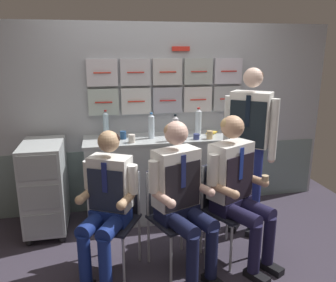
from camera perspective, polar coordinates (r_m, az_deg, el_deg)
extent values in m
cube|color=#38323F|center=(3.17, 2.44, -21.24)|extent=(4.80, 4.80, 0.04)
cube|color=#ADB1B9|center=(3.98, -2.15, 3.73)|extent=(4.20, 0.06, 2.15)
cube|color=gray|center=(4.15, -1.97, -6.00)|extent=(4.12, 0.01, 0.73)
cube|color=#B2C1B8|center=(3.84, -10.73, 6.44)|extent=(0.33, 0.06, 0.29)
cylinder|color=red|center=(3.80, -10.71, 6.36)|extent=(0.19, 0.01, 0.01)
cube|color=silver|center=(3.86, -5.38, 6.68)|extent=(0.33, 0.06, 0.29)
cylinder|color=red|center=(3.82, -5.32, 6.60)|extent=(0.19, 0.01, 0.01)
cube|color=#ABABB9|center=(3.91, -0.13, 6.85)|extent=(0.33, 0.06, 0.29)
cylinder|color=red|center=(3.88, -0.02, 6.78)|extent=(0.19, 0.01, 0.01)
cube|color=silver|center=(4.00, 4.94, 6.97)|extent=(0.33, 0.06, 0.29)
cylinder|color=red|center=(3.96, 5.10, 6.90)|extent=(0.19, 0.01, 0.01)
cube|color=#AAACAF|center=(4.11, 9.76, 7.03)|extent=(0.33, 0.06, 0.29)
cylinder|color=red|center=(4.08, 9.96, 6.96)|extent=(0.19, 0.01, 0.01)
cube|color=silver|center=(3.81, -10.96, 11.17)|extent=(0.33, 0.06, 0.29)
cylinder|color=red|center=(3.77, -10.95, 11.13)|extent=(0.19, 0.01, 0.01)
cube|color=silver|center=(3.83, -5.50, 11.38)|extent=(0.33, 0.06, 0.29)
cylinder|color=red|center=(3.79, -5.43, 11.35)|extent=(0.19, 0.01, 0.01)
cube|color=silver|center=(3.88, -0.13, 11.50)|extent=(0.33, 0.06, 0.29)
cylinder|color=red|center=(3.84, -0.02, 11.46)|extent=(0.19, 0.01, 0.01)
cube|color=#B0B7B3|center=(3.97, 5.04, 11.52)|extent=(0.33, 0.06, 0.29)
cylinder|color=red|center=(3.93, 5.20, 11.48)|extent=(0.19, 0.01, 0.01)
cube|color=silver|center=(4.08, 9.96, 11.45)|extent=(0.33, 0.06, 0.29)
cylinder|color=red|center=(4.05, 10.16, 11.41)|extent=(0.19, 0.01, 0.01)
cube|color=red|center=(3.92, 2.16, 15.17)|extent=(0.20, 0.02, 0.05)
cube|color=silver|center=(3.88, -1.33, -6.21)|extent=(1.61, 0.52, 0.90)
cube|color=#ACB3B5|center=(3.74, -1.38, 0.41)|extent=(1.65, 0.53, 0.03)
sphere|color=black|center=(3.73, -22.20, -15.37)|extent=(0.07, 0.07, 0.07)
sphere|color=black|center=(3.68, -17.29, -15.33)|extent=(0.07, 0.07, 0.07)
sphere|color=black|center=(4.21, -20.87, -11.66)|extent=(0.07, 0.07, 0.07)
sphere|color=black|center=(4.16, -16.58, -11.56)|extent=(0.07, 0.07, 0.07)
cube|color=#B0B7B9|center=(3.74, -19.84, -6.90)|extent=(0.40, 0.64, 0.89)
cube|color=#9BA2A4|center=(3.57, -20.13, -13.21)|extent=(0.35, 0.01, 0.24)
cube|color=#9BA2A4|center=(3.45, -20.57, -8.87)|extent=(0.35, 0.01, 0.24)
cube|color=#9BA2A4|center=(3.34, -21.03, -4.22)|extent=(0.35, 0.01, 0.24)
cylinder|color=#28282D|center=(3.33, -21.17, -2.01)|extent=(0.32, 0.02, 0.02)
cylinder|color=#A8AAAF|center=(3.04, -14.01, -18.00)|extent=(0.02, 0.02, 0.44)
cylinder|color=#A8AAAF|center=(2.90, -7.42, -19.44)|extent=(0.02, 0.02, 0.44)
cylinder|color=#A8AAAF|center=(3.31, -10.85, -14.89)|extent=(0.02, 0.02, 0.44)
cylinder|color=#A8AAAF|center=(3.18, -4.79, -15.99)|extent=(0.02, 0.02, 0.44)
cube|color=black|center=(2.98, -9.46, -13.29)|extent=(0.54, 0.54, 0.02)
cube|color=black|center=(3.05, -8.11, -8.20)|extent=(0.34, 0.19, 0.40)
cylinder|color=#A8AAAF|center=(3.11, -11.25, -7.84)|extent=(0.02, 0.02, 0.40)
cylinder|color=#A8AAAF|center=(2.98, -4.98, -8.70)|extent=(0.02, 0.02, 0.40)
cylinder|color=navy|center=(2.87, -13.75, -18.80)|extent=(0.10, 0.10, 0.43)
cylinder|color=navy|center=(2.80, -10.49, -19.56)|extent=(0.10, 0.10, 0.43)
cylinder|color=navy|center=(2.87, -12.48, -13.30)|extent=(0.28, 0.37, 0.13)
cylinder|color=navy|center=(2.80, -9.27, -13.90)|extent=(0.28, 0.37, 0.13)
cube|color=navy|center=(2.95, -9.52, -12.07)|extent=(0.37, 0.32, 0.12)
cube|color=white|center=(2.85, -9.59, -6.85)|extent=(0.38, 0.32, 0.44)
cube|color=#20283B|center=(2.79, -10.40, -8.22)|extent=(0.28, 0.15, 0.35)
cube|color=navy|center=(2.74, -10.59, -6.07)|extent=(0.04, 0.03, 0.25)
cylinder|color=white|center=(2.92, -13.13, -5.50)|extent=(0.08, 0.08, 0.24)
cylinder|color=tan|center=(2.88, -13.56, -8.80)|extent=(0.16, 0.23, 0.07)
sphere|color=tan|center=(2.81, -14.56, -9.56)|extent=(0.08, 0.08, 0.08)
cylinder|color=white|center=(2.76, -5.93, -6.40)|extent=(0.08, 0.08, 0.24)
cylinder|color=tan|center=(2.74, -7.02, -9.80)|extent=(0.16, 0.23, 0.07)
sphere|color=tan|center=(2.66, -7.86, -10.65)|extent=(0.08, 0.08, 0.08)
sphere|color=tan|center=(2.74, -9.90, -0.07)|extent=(0.18, 0.18, 0.18)
ellipsoid|color=black|center=(2.75, -9.80, 0.31)|extent=(0.22, 0.22, 0.12)
cylinder|color=#A8AAAF|center=(2.89, 0.51, -19.33)|extent=(0.02, 0.02, 0.44)
cylinder|color=#A8AAAF|center=(3.08, 6.36, -17.16)|extent=(0.02, 0.02, 0.44)
cylinder|color=#A8AAAF|center=(3.15, -3.27, -16.22)|extent=(0.02, 0.02, 0.44)
cylinder|color=#A8AAAF|center=(3.32, 2.29, -14.47)|extent=(0.02, 0.02, 0.44)
cube|color=black|center=(2.99, 1.51, -13.00)|extent=(0.52, 0.52, 0.02)
cube|color=black|center=(3.04, -0.52, -8.09)|extent=(0.35, 0.16, 0.40)
cylinder|color=#A8AAAF|center=(2.95, -3.39, -8.89)|extent=(0.02, 0.02, 0.40)
cylinder|color=#A8AAAF|center=(3.13, 2.38, -7.44)|extent=(0.02, 0.02, 0.40)
cube|color=black|center=(3.01, 7.65, -22.40)|extent=(0.16, 0.24, 0.06)
cylinder|color=#131735|center=(2.79, 4.10, -19.44)|extent=(0.10, 0.10, 0.43)
cylinder|color=#131735|center=(2.89, 7.28, -18.17)|extent=(0.10, 0.10, 0.43)
cylinder|color=#131735|center=(2.79, 1.95, -13.80)|extent=(0.26, 0.41, 0.13)
cylinder|color=#131735|center=(2.89, 5.14, -12.76)|extent=(0.26, 0.41, 0.13)
cube|color=#131735|center=(2.96, 1.52, -11.79)|extent=(0.40, 0.31, 0.12)
cube|color=white|center=(2.85, 1.33, -6.14)|extent=(0.42, 0.33, 0.49)
cube|color=black|center=(2.78, 2.57, -7.55)|extent=(0.32, 0.14, 0.39)
cube|color=navy|center=(2.73, 2.70, -5.13)|extent=(0.04, 0.02, 0.27)
cylinder|color=white|center=(2.72, -2.40, -5.97)|extent=(0.08, 0.08, 0.27)
cylinder|color=beige|center=(2.70, -0.78, -9.62)|extent=(0.15, 0.25, 0.07)
sphere|color=beige|center=(2.62, 0.54, -10.46)|extent=(0.08, 0.08, 0.08)
cylinder|color=white|center=(2.95, 4.77, -4.33)|extent=(0.08, 0.08, 0.27)
cylinder|color=beige|center=(2.91, 5.74, -7.84)|extent=(0.15, 0.25, 0.07)
sphere|color=beige|center=(2.84, 7.15, -8.54)|extent=(0.08, 0.08, 0.08)
sphere|color=beige|center=(2.74, 1.38, 1.36)|extent=(0.19, 0.19, 0.19)
ellipsoid|color=tan|center=(2.74, 1.21, 1.77)|extent=(0.24, 0.23, 0.14)
cylinder|color=#A8AAAF|center=(3.08, 10.50, -17.30)|extent=(0.02, 0.02, 0.44)
cylinder|color=#A8AAAF|center=(3.33, 14.68, -14.93)|extent=(0.02, 0.02, 0.44)
cylinder|color=#A8AAAF|center=(3.29, 5.58, -14.88)|extent=(0.02, 0.02, 0.44)
cylinder|color=#A8AAAF|center=(3.52, 9.87, -12.90)|extent=(0.02, 0.02, 0.44)
cube|color=black|center=(3.19, 10.35, -11.38)|extent=(0.54, 0.54, 0.02)
cube|color=black|center=(3.22, 7.95, -6.92)|extent=(0.34, 0.20, 0.40)
cylinder|color=#A8AAAF|center=(3.09, 5.78, -7.79)|extent=(0.02, 0.02, 0.40)
cylinder|color=#A8AAAF|center=(3.34, 10.20, -6.20)|extent=(0.02, 0.02, 0.40)
cube|color=black|center=(3.13, 14.61, -21.10)|extent=(0.18, 0.24, 0.06)
cube|color=black|center=(3.27, 16.77, -19.60)|extent=(0.18, 0.24, 0.06)
cylinder|color=#1A1837|center=(3.02, 14.28, -17.04)|extent=(0.10, 0.10, 0.43)
cylinder|color=#1A1837|center=(3.16, 16.50, -15.66)|extent=(0.10, 0.10, 0.43)
cylinder|color=#1A1837|center=(3.00, 11.79, -11.98)|extent=(0.30, 0.41, 0.13)
cylinder|color=#1A1837|center=(3.14, 14.10, -10.85)|extent=(0.30, 0.41, 0.13)
cube|color=#1A1837|center=(3.16, 10.41, -10.22)|extent=(0.41, 0.34, 0.12)
cube|color=white|center=(3.05, 10.40, -4.82)|extent=(0.43, 0.36, 0.50)
cube|color=black|center=(3.00, 11.93, -6.06)|extent=(0.31, 0.17, 0.40)
cube|color=navy|center=(2.96, 12.19, -3.74)|extent=(0.04, 0.03, 0.28)
cylinder|color=white|center=(2.88, 7.61, -4.76)|extent=(0.08, 0.08, 0.27)
cylinder|color=tan|center=(2.88, 9.42, -8.16)|extent=(0.18, 0.25, 0.07)
sphere|color=tan|center=(2.82, 11.15, -8.81)|extent=(0.08, 0.08, 0.08)
cylinder|color=white|center=(3.20, 12.99, -3.02)|extent=(0.08, 0.08, 0.27)
cylinder|color=tan|center=(3.17, 14.21, -6.24)|extent=(0.18, 0.25, 0.07)
sphere|color=tan|center=(3.11, 15.87, -6.78)|extent=(0.08, 0.08, 0.08)
cylinder|color=tan|center=(3.10, 15.93, -6.09)|extent=(0.06, 0.06, 0.06)
sphere|color=tan|center=(2.95, 10.75, 2.33)|extent=(0.20, 0.20, 0.20)
ellipsoid|color=tan|center=(2.95, 10.55, 2.71)|extent=(0.25, 0.25, 0.14)
cube|color=black|center=(3.83, 10.93, -13.68)|extent=(0.22, 0.24, 0.06)
cube|color=black|center=(3.79, 13.91, -14.22)|extent=(0.22, 0.24, 0.06)
cylinder|color=navy|center=(3.66, 11.58, -7.09)|extent=(0.12, 0.12, 0.87)
cylinder|color=navy|center=(3.62, 14.33, -7.52)|extent=(0.12, 0.12, 0.87)
cube|color=white|center=(3.44, 13.62, 3.60)|extent=(0.43, 0.41, 0.53)
cube|color=black|center=(3.34, 13.10, 2.73)|extent=(0.27, 0.23, 0.45)
cube|color=black|center=(3.31, 13.19, 4.88)|extent=(0.04, 0.03, 0.30)
cylinder|color=white|center=(3.52, 9.95, 2.66)|extent=(0.08, 0.08, 0.59)
sphere|color=beige|center=(3.59, 9.74, -1.97)|extent=(0.08, 0.08, 0.08)
cylinder|color=white|center=(3.41, 17.24, 1.82)|extent=(0.08, 0.08, 0.59)
sphere|color=beige|center=(3.49, 16.87, -2.94)|extent=(0.08, 0.08, 0.08)
sphere|color=beige|center=(3.39, 14.04, 10.26)|extent=(0.19, 0.19, 0.19)
ellipsoid|color=brown|center=(3.40, 14.12, 10.55)|extent=(0.25, 0.25, 0.13)
cylinder|color=silver|center=(3.68, -2.80, 2.30)|extent=(0.07, 0.07, 0.24)
cone|color=silver|center=(3.66, -2.82, 4.30)|extent=(0.07, 0.07, 0.02)
cylinder|color=#2F74C6|center=(3.65, -2.83, 4.64)|extent=(0.03, 0.03, 0.02)
cylinder|color=silver|center=(3.80, 5.08, 2.94)|extent=(0.07, 0.07, 0.27)
cone|color=silver|center=(3.78, 5.13, 5.15)|extent=(0.07, 0.07, 0.02)
cylinder|color=red|center=(3.77, 5.14, 5.48)|extent=(0.03, 0.03, 0.02)
cylinder|color=silver|center=(3.77, -10.33, 2.54)|extent=(0.06, 0.06, 0.26)
cone|color=silver|center=(3.74, -10.43, 4.67)|extent=(0.06, 0.06, 0.02)
cylinder|color=red|center=(3.74, -10.44, 5.00)|extent=(0.03, 0.03, 0.02)
cylinder|color=silver|center=(3.58, 1.23, 1.95)|extent=(0.06, 0.06, 0.24)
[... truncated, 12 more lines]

